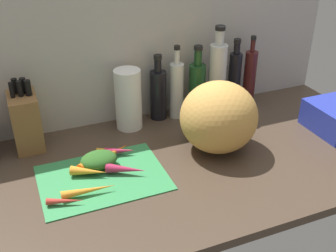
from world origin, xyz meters
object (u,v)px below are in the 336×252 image
at_px(bottle_1, 177,89).
at_px(cutting_board, 102,176).
at_px(carrot_5, 111,154).
at_px(carrot_4, 89,171).
at_px(carrot_7, 89,190).
at_px(carrot_0, 126,169).
at_px(bottle_0, 158,93).
at_px(bottle_4, 234,79).
at_px(winter_squash, 219,117).
at_px(knife_block, 26,119).
at_px(bottle_5, 250,77).
at_px(paper_towel_roll, 128,99).
at_px(carrot_3, 115,151).
at_px(carrot_6, 65,201).
at_px(bottle_2, 197,88).
at_px(carrot_1, 120,151).
at_px(bottle_3, 217,78).
at_px(carrot_2, 96,158).

bearing_deg(bottle_1, cutting_board, -142.40).
bearing_deg(carrot_5, carrot_4, -142.31).
bearing_deg(carrot_7, carrot_0, 23.73).
distance_m(bottle_0, bottle_1, 0.08).
bearing_deg(bottle_4, winter_squash, -129.07).
bearing_deg(knife_block, bottle_5, -0.92).
distance_m(carrot_4, paper_towel_roll, 0.37).
xyz_separation_m(carrot_5, bottle_5, (0.67, 0.20, 0.10)).
height_order(carrot_0, bottle_5, bottle_5).
relative_size(carrot_3, carrot_5, 0.76).
bearing_deg(winter_squash, carrot_5, 169.10).
bearing_deg(bottle_0, carrot_5, -138.88).
bearing_deg(paper_towel_roll, carrot_3, -121.40).
distance_m(winter_squash, bottle_1, 0.29).
distance_m(carrot_0, knife_block, 0.43).
relative_size(carrot_3, carrot_6, 1.14).
xyz_separation_m(cutting_board, carrot_6, (-0.13, -0.10, 0.01)).
height_order(carrot_6, winter_squash, winter_squash).
relative_size(carrot_7, winter_squash, 0.60).
bearing_deg(bottle_5, bottle_2, 178.69).
relative_size(carrot_6, bottle_0, 0.41).
distance_m(paper_towel_roll, bottle_4, 0.47).
relative_size(carrot_1, carrot_6, 0.95).
relative_size(cutting_board, carrot_0, 3.11).
relative_size(carrot_5, paper_towel_roll, 0.69).
relative_size(bottle_0, bottle_5, 0.88).
bearing_deg(bottle_2, bottle_3, -16.26).
relative_size(carrot_4, winter_squash, 0.43).
bearing_deg(carrot_3, bottle_4, 18.00).
xyz_separation_m(carrot_7, bottle_0, (0.38, 0.40, 0.09)).
xyz_separation_m(carrot_2, bottle_3, (0.56, 0.19, 0.13)).
xyz_separation_m(knife_block, bottle_3, (0.75, -0.03, 0.05)).
distance_m(cutting_board, carrot_1, 0.13).
distance_m(carrot_7, bottle_2, 0.66).
xyz_separation_m(carrot_3, winter_squash, (0.36, -0.09, 0.10)).
xyz_separation_m(carrot_1, bottle_5, (0.64, 0.19, 0.10)).
height_order(knife_block, bottle_3, bottle_3).
bearing_deg(cutting_board, bottle_1, 37.60).
distance_m(carrot_7, bottle_5, 0.87).
bearing_deg(bottle_3, carrot_1, -159.86).
height_order(winter_squash, bottle_2, bottle_2).
bearing_deg(carrot_4, carrot_2, 59.22).
height_order(carrot_4, carrot_7, carrot_4).
relative_size(carrot_4, bottle_1, 0.39).
distance_m(carrot_4, bottle_4, 0.75).
bearing_deg(carrot_7, bottle_4, 27.54).
relative_size(carrot_3, winter_squash, 0.45).
distance_m(carrot_1, bottle_4, 0.61).
distance_m(bottle_3, bottle_4, 0.10).
bearing_deg(carrot_4, paper_towel_roll, 50.67).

